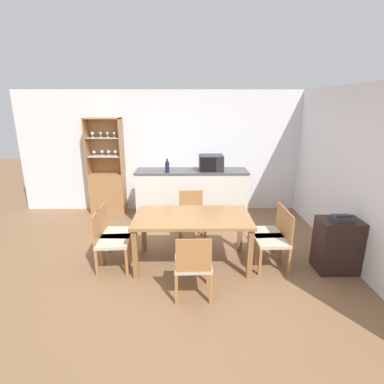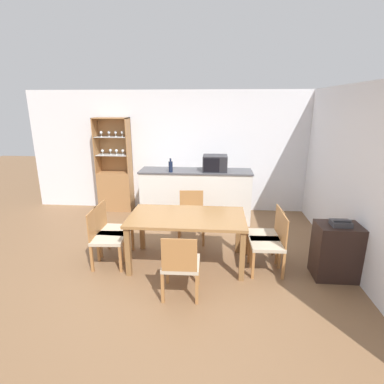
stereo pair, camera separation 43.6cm
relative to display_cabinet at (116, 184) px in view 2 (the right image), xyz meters
The scene contains 16 objects.
ground_plane 2.94m from the display_cabinet, 57.70° to the right, with size 18.00×18.00×0.00m, color brown.
wall_back 1.69m from the display_cabinet, ahead, with size 6.80×0.06×2.55m.
wall_right 4.69m from the display_cabinet, 27.36° to the right, with size 0.06×4.60×2.55m.
kitchen_counter 1.86m from the display_cabinet, 15.70° to the right, with size 2.17×0.58×1.03m.
display_cabinet is the anchor object (origin of this frame).
dining_table 2.86m from the display_cabinet, 51.19° to the right, with size 1.65×0.91×0.74m.
dining_chair_side_right_near 3.78m from the display_cabinet, 38.66° to the right, with size 0.45×0.45×0.84m.
dining_chair_side_left_near 2.45m from the display_cabinet, 75.13° to the right, with size 0.47×0.47×0.84m.
dining_chair_head_near 3.51m from the display_cabinet, 59.33° to the right, with size 0.45×0.45×0.84m.
dining_chair_head_far 2.29m from the display_cabinet, 38.71° to the right, with size 0.47×0.47×0.84m.
dining_chair_side_right_far 3.62m from the display_cabinet, 35.25° to the right, with size 0.47×0.47×0.84m.
dining_chair_side_left_far 2.18m from the display_cabinet, 73.26° to the right, with size 0.45×0.45×0.84m.
microwave 2.30m from the display_cabinet, 13.55° to the right, with size 0.46×0.40×0.30m.
wine_bottle 1.60m from the display_cabinet, 27.75° to the right, with size 0.08×0.08×0.26m.
side_cabinet 4.52m from the display_cabinet, 32.54° to the right, with size 0.56×0.41×0.76m.
telephone 4.54m from the display_cabinet, 32.90° to the right, with size 0.24×0.19×0.10m.
Camera 2 is at (0.65, -3.75, 2.27)m, focal length 28.00 mm.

